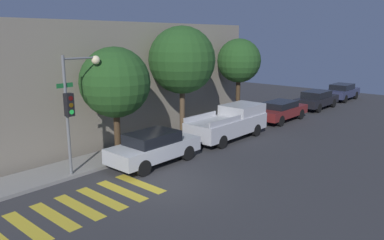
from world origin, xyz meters
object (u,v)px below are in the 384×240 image
sedan_near_corner (154,147)px  tree_near_corner (115,83)px  tree_far_end (239,61)px  sedan_middle (281,110)px  pickup_truck (230,122)px  traffic_light_pole (75,97)px  sedan_far_end (317,99)px  sedan_tail_of_row (342,91)px  tree_midblock (182,60)px

sedan_near_corner → tree_near_corner: bearing=104.8°
tree_near_corner → tree_far_end: (9.91, 0.00, 0.49)m
tree_far_end → tree_near_corner: bearing=180.0°
sedan_middle → pickup_truck: bearing=180.0°
traffic_light_pole → sedan_far_end: 20.76m
tree_near_corner → sedan_far_end: bearing=-6.1°
traffic_light_pole → sedan_far_end: size_ratio=1.07×
sedan_middle → sedan_tail_of_row: sedan_tail_of_row is taller
tree_far_end → sedan_tail_of_row: bearing=-8.1°
sedan_tail_of_row → tree_midblock: 19.49m
traffic_light_pole → tree_midblock: (6.99, 0.67, 1.07)m
pickup_truck → sedan_middle: (5.86, -0.00, -0.18)m
sedan_near_corner → tree_far_end: (9.39, 1.94, 3.28)m
tree_midblock → sedan_tail_of_row: bearing=-5.8°
pickup_truck → tree_far_end: 5.13m
sedan_near_corner → sedan_middle: (11.71, -0.00, -0.05)m
pickup_truck → tree_far_end: (3.55, 1.94, 3.15)m
sedan_middle → tree_midblock: 8.76m
sedan_near_corner → pickup_truck: pickup_truck is taller
sedan_tail_of_row → sedan_near_corner: bearing=180.0°
pickup_truck → tree_midblock: (-1.86, 1.94, 3.46)m
sedan_middle → sedan_tail_of_row: size_ratio=1.07×
traffic_light_pole → tree_far_end: 12.44m
sedan_far_end → sedan_tail_of_row: (5.48, 0.00, 0.01)m
pickup_truck → sedan_far_end: 11.71m
sedan_near_corner → sedan_middle: 11.71m
sedan_near_corner → sedan_far_end: (17.55, -0.00, -0.03)m
sedan_middle → tree_midblock: (-7.72, 1.94, 3.64)m
sedan_far_end → tree_far_end: bearing=166.6°
tree_near_corner → sedan_near_corner: bearing=-75.2°
traffic_light_pole → sedan_near_corner: size_ratio=1.13×
sedan_tail_of_row → sedan_far_end: bearing=180.0°
traffic_light_pole → sedan_tail_of_row: 26.20m
tree_midblock → tree_far_end: 5.42m
tree_near_corner → tree_midblock: (4.50, -0.00, 0.80)m
pickup_truck → tree_midblock: tree_midblock is taller
tree_near_corner → sedan_tail_of_row: bearing=-4.7°
sedan_middle → sedan_tail_of_row: bearing=0.0°
traffic_light_pole → tree_midblock: 7.10m
pickup_truck → tree_midblock: size_ratio=0.85×
sedan_near_corner → tree_near_corner: tree_near_corner is taller
sedan_near_corner → tree_near_corner: size_ratio=0.84×
sedan_tail_of_row → tree_midblock: (-19.05, 1.94, 3.60)m
traffic_light_pole → tree_near_corner: tree_near_corner is taller
traffic_light_pole → tree_midblock: tree_midblock is taller
sedan_middle → tree_near_corner: bearing=171.0°
traffic_light_pole → tree_near_corner: 2.60m
sedan_near_corner → sedan_far_end: size_ratio=0.95×
tree_midblock → tree_far_end: (5.41, 0.00, -0.31)m
sedan_middle → tree_far_end: (-2.31, 1.94, 3.34)m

